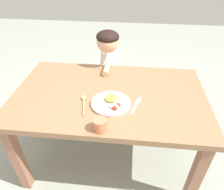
{
  "coord_description": "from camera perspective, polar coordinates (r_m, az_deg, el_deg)",
  "views": [
    {
      "loc": [
        0.15,
        -1.2,
        1.59
      ],
      "look_at": [
        0.03,
        -0.05,
        0.74
      ],
      "focal_mm": 33.02,
      "sensor_mm": 36.0,
      "label": 1
    }
  ],
  "objects": [
    {
      "name": "ground_plane",
      "position": [
        2.0,
        -0.63,
        -16.33
      ],
      "size": [
        8.0,
        8.0,
        0.0
      ],
      "primitive_type": "plane",
      "color": "gray"
    },
    {
      "name": "drinking_cup",
      "position": [
        1.2,
        -3.34,
        -8.24
      ],
      "size": [
        0.08,
        0.08,
        0.08
      ],
      "primitive_type": "cylinder",
      "color": "#E2724C",
      "rests_on": "dining_table"
    },
    {
      "name": "dining_table",
      "position": [
        1.55,
        -0.78,
        -2.32
      ],
      "size": [
        1.39,
        0.85,
        0.72
      ],
      "color": "#916848",
      "rests_on": "ground_plane"
    },
    {
      "name": "spoon",
      "position": [
        1.42,
        -7.87,
        -1.72
      ],
      "size": [
        0.07,
        0.21,
        0.02
      ],
      "rotation": [
        0.0,
        0.0,
        1.77
      ],
      "color": "tan",
      "rests_on": "dining_table"
    },
    {
      "name": "fork",
      "position": [
        1.39,
        6.65,
        -2.73
      ],
      "size": [
        0.08,
        0.21,
        0.01
      ],
      "rotation": [
        0.0,
        0.0,
        1.25
      ],
      "color": "silver",
      "rests_on": "dining_table"
    },
    {
      "name": "plate",
      "position": [
        1.38,
        -0.23,
        -2.16
      ],
      "size": [
        0.27,
        0.27,
        0.05
      ],
      "color": "beige",
      "rests_on": "dining_table"
    },
    {
      "name": "person",
      "position": [
        1.98,
        -0.73,
        6.85
      ],
      "size": [
        0.19,
        0.44,
        1.03
      ],
      "rotation": [
        0.0,
        0.0,
        3.14
      ],
      "color": "#4A4B5A",
      "rests_on": "ground_plane"
    }
  ]
}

